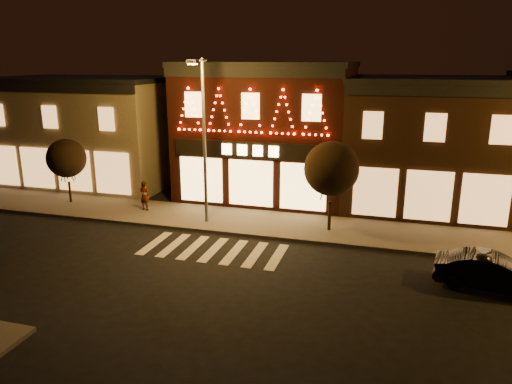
% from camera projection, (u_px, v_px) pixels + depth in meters
% --- Properties ---
extents(ground, '(120.00, 120.00, 0.00)m').
position_uv_depth(ground, '(176.00, 288.00, 18.32)').
color(ground, black).
rests_on(ground, ground).
extents(sidewalk_far, '(44.00, 4.00, 0.15)m').
position_uv_depth(sidewalk_far, '(277.00, 224.00, 25.17)').
color(sidewalk_far, '#47423D').
rests_on(sidewalk_far, ground).
extents(building_left, '(12.20, 8.28, 7.30)m').
position_uv_depth(building_left, '(91.00, 130.00, 33.79)').
color(building_left, '#716850').
rests_on(building_left, ground).
extents(building_pulp, '(10.20, 8.34, 8.30)m').
position_uv_depth(building_pulp, '(269.00, 130.00, 30.15)').
color(building_pulp, black).
rests_on(building_pulp, ground).
extents(building_right_a, '(9.20, 8.28, 7.50)m').
position_uv_depth(building_right_a, '(428.00, 143.00, 27.73)').
color(building_right_a, '#341F12').
rests_on(building_right_a, ground).
extents(streetlamp_mid, '(0.57, 1.92, 8.35)m').
position_uv_depth(streetlamp_mid, '(203.00, 130.00, 23.96)').
color(streetlamp_mid, '#59595E').
rests_on(streetlamp_mid, sidewalk_far).
extents(tree_left, '(2.29, 2.29, 3.82)m').
position_uv_depth(tree_left, '(66.00, 158.00, 28.22)').
color(tree_left, black).
rests_on(tree_left, sidewalk_far).
extents(tree_right, '(2.69, 2.69, 4.49)m').
position_uv_depth(tree_right, '(331.00, 169.00, 23.37)').
color(tree_right, black).
rests_on(tree_right, sidewalk_far).
extents(dark_sedan, '(4.29, 1.97, 1.36)m').
position_uv_depth(dark_sedan, '(492.00, 272.00, 18.11)').
color(dark_sedan, black).
rests_on(dark_sedan, ground).
extents(pedestrian, '(0.67, 0.49, 1.68)m').
position_uv_depth(pedestrian, '(145.00, 196.00, 27.17)').
color(pedestrian, gray).
rests_on(pedestrian, sidewalk_far).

